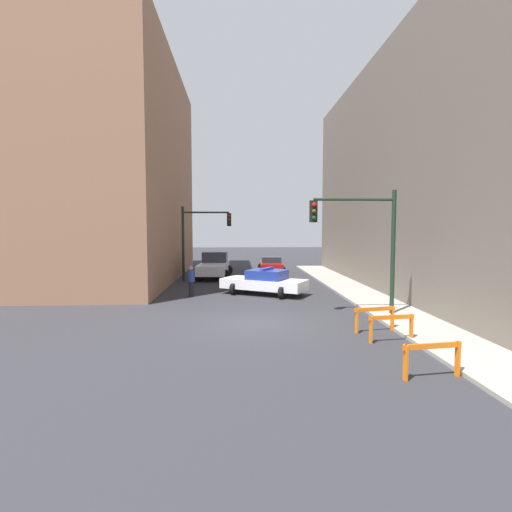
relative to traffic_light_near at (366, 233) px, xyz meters
name	(u,v)px	position (x,y,z in m)	size (l,w,h in m)	color
ground_plane	(254,323)	(-4.73, -1.02, -3.53)	(120.00, 120.00, 0.00)	#2D2D33
sidewalk_right	(409,320)	(1.47, -1.02, -3.47)	(2.40, 44.00, 0.12)	#9E998E
building_corner_left	(78,171)	(-16.73, 12.98, 4.23)	(14.00, 20.00, 15.51)	#93664C
building_right	(472,175)	(8.67, 6.98, 3.38)	(12.00, 28.00, 13.82)	#6B6056
traffic_light_near	(366,233)	(0.00, 0.00, 0.00)	(3.64, 0.35, 5.20)	black
traffic_light_far	(199,233)	(-8.03, 11.48, -0.13)	(3.44, 0.35, 5.20)	black
police_car	(265,282)	(-3.85, 5.63, -2.81)	(5.00, 3.91, 1.52)	white
white_truck	(214,265)	(-7.11, 13.49, -2.62)	(2.80, 5.49, 1.90)	silver
parked_car_near	(271,264)	(-2.49, 16.94, -2.86)	(2.41, 4.38, 1.31)	maroon
pedestrian_crossing	(191,281)	(-7.87, 5.17, -2.67)	(0.51, 0.51, 1.66)	black
barrier_front	(432,354)	(-0.57, -6.99, -2.91)	(1.59, 0.37, 0.90)	orange
barrier_mid	(391,324)	(-0.36, -3.84, -2.91)	(1.59, 0.36, 0.90)	orange
barrier_back	(375,315)	(-0.45, -2.53, -2.91)	(1.58, 0.46, 0.90)	orange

